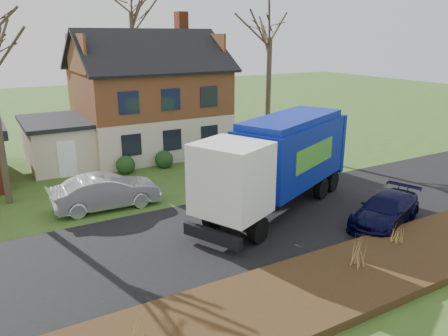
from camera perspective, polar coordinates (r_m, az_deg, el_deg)
ground at (r=18.12m, az=0.49°, el=-8.21°), size 120.00×120.00×0.00m
road at (r=18.12m, az=0.49°, el=-8.18°), size 80.00×7.00×0.02m
mulch_verge at (r=14.29m, az=11.68°, el=-15.37°), size 80.00×3.50×0.30m
main_house at (r=29.94m, az=-10.69°, el=9.62°), size 12.95×8.95×9.26m
garbage_truck at (r=19.77m, az=7.29°, el=1.26°), size 9.95×6.40×4.18m
silver_sedan at (r=20.87m, az=-15.08°, el=-3.00°), size 4.87×1.84×1.59m
navy_wagon at (r=19.73m, az=20.34°, el=-5.15°), size 4.76×3.17×1.28m
tree_front_east at (r=30.14m, az=6.10°, el=18.95°), size 3.90×3.90×10.82m
grass_clump_west at (r=11.52m, az=-11.11°, el=-20.43°), size 0.36×0.30×0.95m
grass_clump_mid at (r=15.41m, az=17.05°, el=-10.41°), size 0.37×0.31×1.04m
grass_clump_east at (r=17.53m, az=21.79°, el=-7.86°), size 0.33×0.27×0.82m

